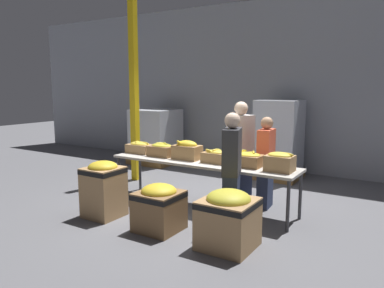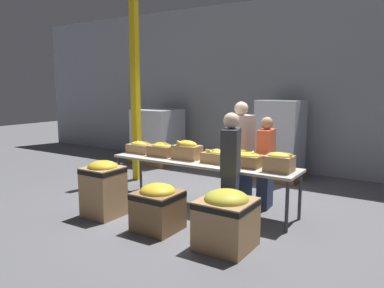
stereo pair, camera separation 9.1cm
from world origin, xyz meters
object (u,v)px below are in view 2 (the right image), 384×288
(banana_box_2, at_px, (187,150))
(donation_bin_1, at_px, (158,206))
(banana_box_0, at_px, (140,147))
(volunteer_0, at_px, (240,153))
(donation_bin_0, at_px, (103,187))
(sorting_table, at_px, (201,164))
(banana_box_4, at_px, (246,159))
(banana_box_1, at_px, (162,149))
(pallet_stack_1, at_px, (280,140))
(support_pillar, at_px, (135,86))
(donation_bin_2, at_px, (226,217))
(volunteer_1, at_px, (266,163))
(pallet_stack_0, at_px, (158,137))
(banana_box_5, at_px, (279,162))
(volunteer_2, at_px, (231,172))
(banana_box_3, at_px, (216,156))

(banana_box_2, relative_size, donation_bin_1, 0.70)
(banana_box_0, bearing_deg, volunteer_0, 17.92)
(donation_bin_0, height_order, donation_bin_1, donation_bin_0)
(sorting_table, bearing_deg, donation_bin_1, -89.72)
(banana_box_4, relative_size, donation_bin_1, 0.71)
(banana_box_1, height_order, banana_box_2, banana_box_2)
(banana_box_0, relative_size, volunteer_0, 0.27)
(pallet_stack_1, bearing_deg, support_pillar, -145.29)
(banana_box_4, relative_size, donation_bin_0, 0.54)
(banana_box_2, xyz_separation_m, volunteer_0, (0.70, 0.61, -0.07))
(donation_bin_1, xyz_separation_m, donation_bin_2, (1.07, 0.00, 0.04))
(banana_box_1, height_order, volunteer_1, volunteer_1)
(sorting_table, bearing_deg, banana_box_1, 178.51)
(banana_box_0, distance_m, pallet_stack_0, 2.89)
(volunteer_0, relative_size, pallet_stack_1, 1.02)
(banana_box_1, height_order, banana_box_5, banana_box_5)
(volunteer_1, relative_size, donation_bin_0, 1.73)
(banana_box_4, relative_size, volunteer_2, 0.29)
(volunteer_0, bearing_deg, banana_box_5, 75.52)
(support_pillar, bearing_deg, banana_box_5, -14.21)
(sorting_table, distance_m, donation_bin_0, 1.60)
(banana_box_1, height_order, donation_bin_2, banana_box_1)
(banana_box_0, relative_size, banana_box_3, 1.11)
(banana_box_0, relative_size, pallet_stack_0, 0.34)
(sorting_table, distance_m, donation_bin_2, 1.63)
(banana_box_1, bearing_deg, volunteer_0, 26.52)
(banana_box_3, height_order, donation_bin_0, banana_box_3)
(pallet_stack_0, bearing_deg, pallet_stack_1, 1.83)
(volunteer_2, relative_size, donation_bin_0, 1.88)
(banana_box_2, bearing_deg, banana_box_1, -179.92)
(donation_bin_0, xyz_separation_m, pallet_stack_0, (-1.81, 3.70, 0.22))
(pallet_stack_0, bearing_deg, volunteer_2, -39.93)
(banana_box_4, xyz_separation_m, donation_bin_1, (-0.78, -1.21, -0.55))
(donation_bin_1, bearing_deg, banana_box_0, 137.65)
(volunteer_1, bearing_deg, donation_bin_2, 1.43)
(banana_box_2, height_order, donation_bin_2, banana_box_2)
(donation_bin_0, distance_m, donation_bin_1, 1.07)
(volunteer_2, bearing_deg, banana_box_4, -14.25)
(banana_box_5, bearing_deg, donation_bin_1, -138.84)
(volunteer_2, bearing_deg, banana_box_0, 56.19)
(banana_box_1, relative_size, banana_box_4, 0.95)
(donation_bin_2, bearing_deg, banana_box_0, 153.00)
(banana_box_3, xyz_separation_m, donation_bin_0, (-1.32, -1.19, -0.42))
(banana_box_2, bearing_deg, volunteer_0, 41.03)
(banana_box_0, height_order, donation_bin_1, banana_box_0)
(donation_bin_0, relative_size, pallet_stack_0, 0.63)
(donation_bin_1, distance_m, support_pillar, 3.39)
(banana_box_1, distance_m, support_pillar, 1.91)
(volunteer_0, relative_size, donation_bin_2, 2.35)
(banana_box_1, bearing_deg, banana_box_2, 0.08)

